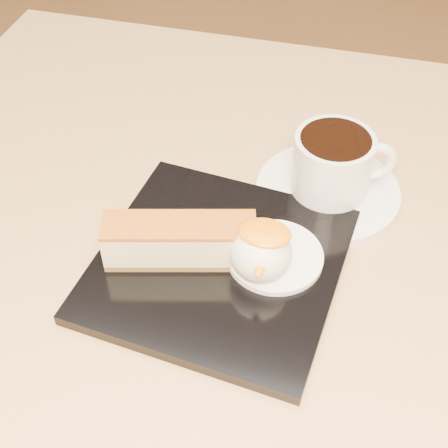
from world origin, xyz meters
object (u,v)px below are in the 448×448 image
(cheesecake, at_px, (180,241))
(coffee_cup, at_px, (334,163))
(ice_cream_scoop, at_px, (261,253))
(dessert_plate, at_px, (219,264))
(table, at_px, (217,340))
(saucer, at_px, (328,192))

(cheesecake, xyz_separation_m, coffee_cup, (0.12, 0.13, 0.01))
(ice_cream_scoop, bearing_deg, dessert_plate, 172.87)
(table, height_order, dessert_plate, dessert_plate)
(coffee_cup, bearing_deg, saucer, -180.00)
(dessert_plate, xyz_separation_m, coffee_cup, (0.09, 0.13, 0.04))
(cheesecake, relative_size, saucer, 0.95)
(saucer, bearing_deg, ice_cream_scoop, -109.06)
(coffee_cup, bearing_deg, cheesecake, -152.95)
(coffee_cup, bearing_deg, table, -152.29)
(coffee_cup, bearing_deg, dessert_plate, -144.62)
(cheesecake, bearing_deg, table, 30.17)
(dessert_plate, relative_size, saucer, 1.47)
(table, xyz_separation_m, coffee_cup, (0.10, 0.11, 0.20))
(table, distance_m, coffee_cup, 0.24)
(saucer, xyz_separation_m, coffee_cup, (0.00, 0.00, 0.04))
(dessert_plate, relative_size, cheesecake, 1.55)
(saucer, height_order, coffee_cup, coffee_cup)
(saucer, bearing_deg, dessert_plate, -124.13)
(dessert_plate, bearing_deg, saucer, 55.87)
(table, bearing_deg, cheesecake, -135.44)
(cheesecake, bearing_deg, ice_cream_scoop, -14.39)
(table, xyz_separation_m, ice_cream_scoop, (0.05, -0.03, 0.19))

